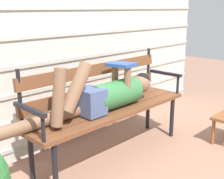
% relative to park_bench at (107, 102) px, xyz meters
% --- Properties ---
extents(ground_plane, '(12.00, 12.00, 0.00)m').
position_rel_park_bench_xyz_m(ground_plane, '(0.00, -0.19, -0.53)').
color(ground_plane, '#936B56').
extents(house_siding, '(4.42, 0.08, 2.27)m').
position_rel_park_bench_xyz_m(house_siding, '(0.00, 0.52, 0.60)').
color(house_siding, beige).
rests_on(house_siding, ground).
extents(park_bench, '(1.77, 0.44, 0.94)m').
position_rel_park_bench_xyz_m(park_bench, '(0.00, 0.00, 0.00)').
color(park_bench, brown).
rests_on(park_bench, ground).
extents(reclining_person, '(1.69, 0.26, 0.50)m').
position_rel_park_bench_xyz_m(reclining_person, '(-0.10, -0.07, 0.10)').
color(reclining_person, '#33703D').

